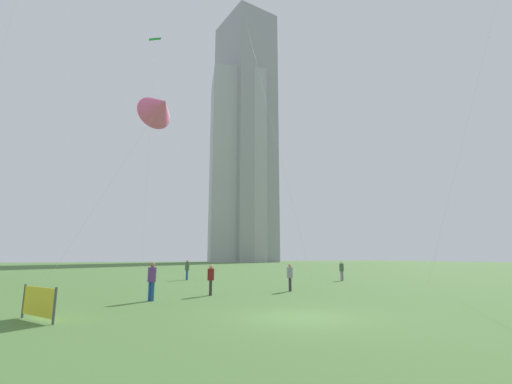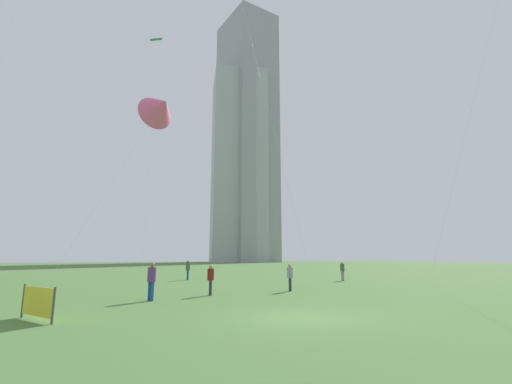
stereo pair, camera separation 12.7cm
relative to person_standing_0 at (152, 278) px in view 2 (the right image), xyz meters
name	(u,v)px [view 2 (the right image)]	position (x,y,z in m)	size (l,w,h in m)	color
ground	(300,317)	(3.88, -7.03, -1.05)	(280.00, 280.00, 0.00)	#4C7538
person_standing_0	(152,278)	(0.00, 0.00, 0.00)	(0.41, 0.41, 1.82)	#1E478C
person_standing_2	(290,275)	(8.53, 1.06, -0.09)	(0.37, 0.37, 1.66)	#2D2D33
person_standing_3	(211,277)	(3.37, 1.04, -0.10)	(0.37, 0.37, 1.66)	#2D2D33
person_standing_4	(342,269)	(17.72, 7.08, -0.07)	(0.38, 0.38, 1.70)	gray
person_standing_5	(188,269)	(5.72, 14.10, -0.03)	(0.39, 0.39, 1.77)	#1E478C
kite_flying_0	(156,41)	(3.26, 23.89, 28.06)	(2.11, 4.57, 29.91)	silver
kite_flying_4	(160,107)	(2.11, 11.94, 14.03)	(9.30, 3.47, 16.85)	silver
distant_highrise_0	(246,135)	(54.51, 107.33, 50.50)	(17.66, 23.05, 103.11)	#939399
distant_highrise_1	(238,166)	(51.09, 107.80, 36.87)	(20.47, 22.26, 75.85)	#A8A8AD
event_banner	(38,302)	(-4.34, -3.73, -0.45)	(1.11, 1.99, 1.13)	#4C4C4C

